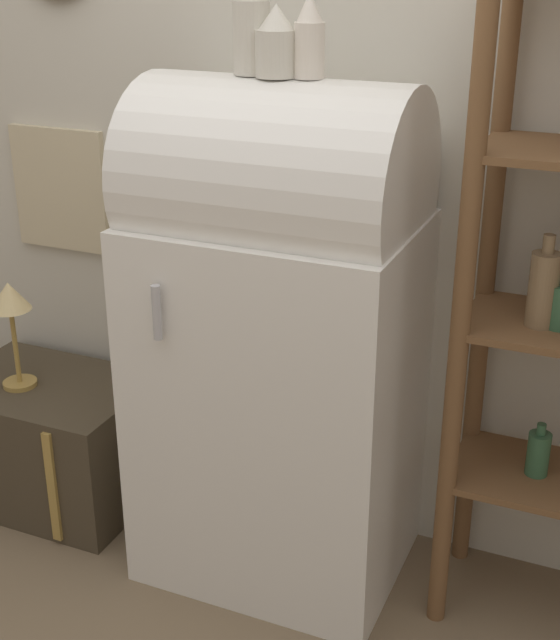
{
  "coord_description": "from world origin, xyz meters",
  "views": [
    {
      "loc": [
        0.91,
        -1.81,
        1.77
      ],
      "look_at": [
        0.01,
        0.27,
        0.8
      ],
      "focal_mm": 50.0,
      "sensor_mm": 36.0,
      "label": 1
    }
  ],
  "objects_px": {
    "vase_left": "(251,22)",
    "refrigerator": "(278,338)",
    "desk_lamp": "(10,307)",
    "suitcase_trunk": "(52,440)",
    "vase_right": "(309,38)",
    "vase_center": "(277,43)"
  },
  "relations": [
    {
      "from": "refrigerator",
      "to": "desk_lamp",
      "type": "bearing_deg",
      "value": -177.84
    },
    {
      "from": "vase_left",
      "to": "desk_lamp",
      "type": "xyz_separation_m",
      "value": [
        -0.83,
        -0.04,
        -0.88
      ]
    },
    {
      "from": "suitcase_trunk",
      "to": "desk_lamp",
      "type": "relative_size",
      "value": 1.79
    },
    {
      "from": "refrigerator",
      "to": "vase_right",
      "type": "height_order",
      "value": "vase_right"
    },
    {
      "from": "vase_left",
      "to": "vase_center",
      "type": "bearing_deg",
      "value": -14.66
    },
    {
      "from": "refrigerator",
      "to": "vase_center",
      "type": "bearing_deg",
      "value": -75.06
    },
    {
      "from": "suitcase_trunk",
      "to": "vase_left",
      "type": "relative_size",
      "value": 2.37
    },
    {
      "from": "refrigerator",
      "to": "suitcase_trunk",
      "type": "height_order",
      "value": "refrigerator"
    },
    {
      "from": "desk_lamp",
      "to": "vase_center",
      "type": "bearing_deg",
      "value": 1.52
    },
    {
      "from": "refrigerator",
      "to": "suitcase_trunk",
      "type": "bearing_deg",
      "value": 179.36
    },
    {
      "from": "vase_left",
      "to": "desk_lamp",
      "type": "relative_size",
      "value": 0.76
    },
    {
      "from": "suitcase_trunk",
      "to": "vase_right",
      "type": "height_order",
      "value": "vase_right"
    },
    {
      "from": "refrigerator",
      "to": "vase_left",
      "type": "xyz_separation_m",
      "value": [
        -0.08,
        0.01,
        0.84
      ]
    },
    {
      "from": "vase_center",
      "to": "vase_right",
      "type": "xyz_separation_m",
      "value": [
        0.08,
        0.01,
        0.01
      ]
    },
    {
      "from": "vase_right",
      "to": "suitcase_trunk",
      "type": "bearing_deg",
      "value": 179.59
    },
    {
      "from": "vase_left",
      "to": "desk_lamp",
      "type": "height_order",
      "value": "vase_left"
    },
    {
      "from": "desk_lamp",
      "to": "vase_left",
      "type": "bearing_deg",
      "value": 3.08
    },
    {
      "from": "desk_lamp",
      "to": "refrigerator",
      "type": "bearing_deg",
      "value": 2.16
    },
    {
      "from": "refrigerator",
      "to": "desk_lamp",
      "type": "xyz_separation_m",
      "value": [
        -0.91,
        -0.03,
        -0.04
      ]
    },
    {
      "from": "vase_left",
      "to": "refrigerator",
      "type": "bearing_deg",
      "value": -7.86
    },
    {
      "from": "vase_left",
      "to": "vase_center",
      "type": "xyz_separation_m",
      "value": [
        0.08,
        -0.02,
        -0.05
      ]
    },
    {
      "from": "vase_center",
      "to": "vase_right",
      "type": "relative_size",
      "value": 0.85
    }
  ]
}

